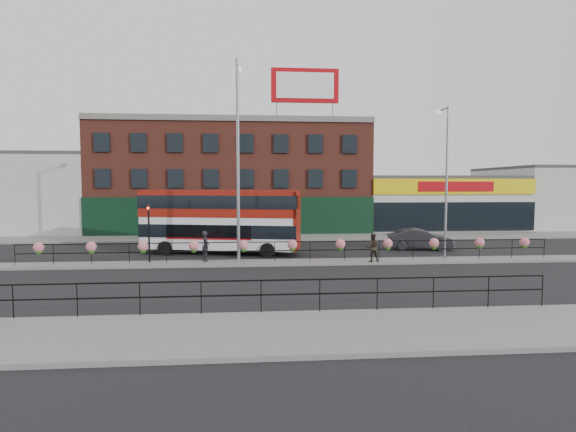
{
  "coord_description": "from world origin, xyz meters",
  "views": [
    {
      "loc": [
        -2.33,
        -25.03,
        4.47
      ],
      "look_at": [
        0.0,
        3.0,
        2.5
      ],
      "focal_mm": 28.0,
      "sensor_mm": 36.0,
      "label": 1
    }
  ],
  "objects": [
    {
      "name": "south_railing",
      "position": [
        -2.0,
        -10.1,
        0.96
      ],
      "size": [
        20.04,
        0.05,
        1.12
      ],
      "color": "black",
      "rests_on": "south_pavement"
    },
    {
      "name": "warehouse_west",
      "position": [
        -24.25,
        20.0,
        3.65
      ],
      "size": [
        15.5,
        12.0,
        7.3
      ],
      "color": "#BBBCB6",
      "rests_on": "ground"
    },
    {
      "name": "traffic_light_median",
      "position": [
        -8.0,
        0.39,
        2.47
      ],
      "size": [
        0.15,
        0.28,
        3.65
      ],
      "color": "black",
      "rests_on": "median"
    },
    {
      "name": "median_railing",
      "position": [
        -0.0,
        0.0,
        1.05
      ],
      "size": [
        30.04,
        0.56,
        1.23
      ],
      "color": "black",
      "rests_on": "median"
    },
    {
      "name": "lamp_column_east",
      "position": [
        8.99,
        0.39,
        5.4
      ],
      "size": [
        0.32,
        1.55,
        8.85
      ],
      "color": "gray",
      "rests_on": "median"
    },
    {
      "name": "billboard",
      "position": [
        2.5,
        14.99,
        13.18
      ],
      "size": [
        6.0,
        0.29,
        4.4
      ],
      "color": "#A8070E",
      "rests_on": "brick_building"
    },
    {
      "name": "double_decker_bus",
      "position": [
        -4.24,
        4.07,
        2.52
      ],
      "size": [
        10.44,
        4.58,
        4.11
      ],
      "color": "white",
      "rests_on": "ground"
    },
    {
      "name": "yellow_line_outer",
      "position": [
        0.0,
        -9.88,
        0.01
      ],
      "size": [
        60.0,
        0.1,
        0.01
      ],
      "primitive_type": "cube",
      "color": "gold",
      "rests_on": "ground"
    },
    {
      "name": "median",
      "position": [
        0.0,
        0.0,
        0.07
      ],
      "size": [
        60.0,
        1.6,
        0.15
      ],
      "primitive_type": "cube",
      "color": "slate",
      "rests_on": "ground"
    },
    {
      "name": "supermarket",
      "position": [
        16.0,
        19.9,
        2.65
      ],
      "size": [
        15.0,
        12.25,
        5.3
      ],
      "color": "silver",
      "rests_on": "ground"
    },
    {
      "name": "south_pavement",
      "position": [
        0.0,
        -12.0,
        0.07
      ],
      "size": [
        60.0,
        4.0,
        0.15
      ],
      "primitive_type": "cube",
      "color": "slate",
      "rests_on": "ground"
    },
    {
      "name": "car",
      "position": [
        9.27,
        4.82,
        0.72
      ],
      "size": [
        2.84,
        4.81,
        1.43
      ],
      "primitive_type": "imported",
      "rotation": [
        0.0,
        0.0,
        1.42
      ],
      "color": "#28272E",
      "rests_on": "ground"
    },
    {
      "name": "yellow_line_inner",
      "position": [
        0.0,
        -9.7,
        0.01
      ],
      "size": [
        60.0,
        0.1,
        0.01
      ],
      "primitive_type": "cube",
      "color": "gold",
      "rests_on": "ground"
    },
    {
      "name": "warehouse_east",
      "position": [
        30.75,
        20.0,
        3.15
      ],
      "size": [
        14.5,
        12.0,
        6.3
      ],
      "color": "#BBBCB6",
      "rests_on": "ground"
    },
    {
      "name": "brick_building",
      "position": [
        -4.0,
        19.96,
        5.13
      ],
      "size": [
        25.0,
        12.21,
        10.3
      ],
      "color": "brown",
      "rests_on": "ground"
    },
    {
      "name": "pedestrian_a",
      "position": [
        -4.9,
        0.42,
        1.0
      ],
      "size": [
        0.86,
        0.78,
        1.71
      ],
      "primitive_type": "imported",
      "rotation": [
        0.0,
        0.0,
        1.89
      ],
      "color": "black",
      "rests_on": "median"
    },
    {
      "name": "lamp_column_west",
      "position": [
        -3.02,
        0.25,
        6.78
      ],
      "size": [
        0.4,
        1.96,
        11.18
      ],
      "color": "gray",
      "rests_on": "median"
    },
    {
      "name": "pedestrian_b",
      "position": [
        4.46,
        -0.55,
        0.94
      ],
      "size": [
        0.84,
        0.7,
        1.58
      ],
      "primitive_type": "imported",
      "rotation": [
        0.0,
        0.0,
        3.08
      ],
      "color": "black",
      "rests_on": "median"
    },
    {
      "name": "ground",
      "position": [
        0.0,
        0.0,
        0.0
      ],
      "size": [
        120.0,
        120.0,
        0.0
      ],
      "primitive_type": "plane",
      "color": "black",
      "rests_on": "ground"
    },
    {
      "name": "north_pavement",
      "position": [
        0.0,
        12.0,
        0.07
      ],
      "size": [
        60.0,
        4.0,
        0.15
      ],
      "primitive_type": "cube",
      "color": "slate",
      "rests_on": "ground"
    }
  ]
}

